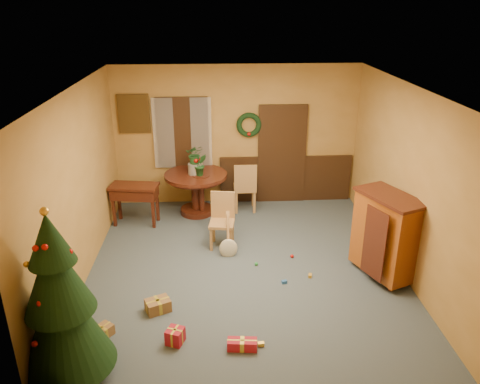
{
  "coord_description": "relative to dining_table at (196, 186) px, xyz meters",
  "views": [
    {
      "loc": [
        -0.43,
        -6.59,
        4.06
      ],
      "look_at": [
        -0.05,
        0.4,
        1.17
      ],
      "focal_mm": 35.0,
      "sensor_mm": 36.0,
      "label": 1
    }
  ],
  "objects": [
    {
      "name": "gift_d",
      "position": [
        0.69,
        -4.08,
        -0.54
      ],
      "size": [
        0.38,
        0.19,
        0.13
      ],
      "color": "#A41525",
      "rests_on": "floor"
    },
    {
      "name": "writing_desk",
      "position": [
        -1.16,
        -0.41,
        0.0
      ],
      "size": [
        0.96,
        0.57,
        0.8
      ],
      "color": "black",
      "rests_on": "floor"
    },
    {
      "name": "centerpiece_plant",
      "position": [
        -0.0,
        0.0,
        0.66
      ],
      "size": [
        0.34,
        0.3,
        0.38
      ],
      "primitive_type": "imported",
      "color": "#1E4C23",
      "rests_on": "urn"
    },
    {
      "name": "toy_d",
      "position": [
        1.67,
        -1.89,
        -0.57
      ],
      "size": [
        0.06,
        0.06,
        0.06
      ],
      "primitive_type": "sphere",
      "color": "#BA130C",
      "rests_on": "floor"
    },
    {
      "name": "stand_plant",
      "position": [
        0.11,
        -0.13,
        0.49
      ],
      "size": [
        0.29,
        0.26,
        0.43
      ],
      "primitive_type": "imported",
      "rotation": [
        0.0,
        0.0,
        0.34
      ],
      "color": "#19471E",
      "rests_on": "plant_stand"
    },
    {
      "name": "gift_a",
      "position": [
        -0.44,
        -3.24,
        -0.51
      ],
      "size": [
        0.4,
        0.36,
        0.18
      ],
      "color": "brown",
      "rests_on": "floor"
    },
    {
      "name": "toy_b",
      "position": [
        1.04,
        -2.11,
        -0.57
      ],
      "size": [
        0.06,
        0.06,
        0.06
      ],
      "primitive_type": "sphere",
      "color": "#258A3A",
      "rests_on": "floor"
    },
    {
      "name": "toy_e",
      "position": [
        0.93,
        -4.04,
        -0.58
      ],
      "size": [
        0.08,
        0.06,
        0.05
      ],
      "primitive_type": "cube",
      "rotation": [
        0.0,
        0.0,
        0.1
      ],
      "color": "yellow",
      "rests_on": "floor"
    },
    {
      "name": "gift_b",
      "position": [
        -0.15,
        -3.92,
        -0.5
      ],
      "size": [
        0.26,
        0.26,
        0.21
      ],
      "color": "#A41525",
      "rests_on": "floor"
    },
    {
      "name": "plant_stand",
      "position": [
        0.11,
        -0.13,
        -0.06
      ],
      "size": [
        0.34,
        0.34,
        0.87
      ],
      "color": "black",
      "rests_on": "floor"
    },
    {
      "name": "gift_c",
      "position": [
        -1.11,
        -3.75,
        -0.53
      ],
      "size": [
        0.31,
        0.32,
        0.15
      ],
      "color": "brown",
      "rests_on": "floor"
    },
    {
      "name": "guitar",
      "position": [
        0.59,
        -1.78,
        -0.24
      ],
      "size": [
        0.34,
        0.49,
        0.71
      ],
      "primitive_type": null,
      "rotation": [
        -0.49,
        0.0,
        -0.07
      ],
      "color": "beige",
      "rests_on": "floor"
    },
    {
      "name": "christmas_tree",
      "position": [
        -1.31,
        -4.42,
        0.42
      ],
      "size": [
        1.05,
        1.05,
        2.16
      ],
      "color": "#382111",
      "rests_on": "floor"
    },
    {
      "name": "toy_a",
      "position": [
        1.43,
        -2.65,
        -0.58
      ],
      "size": [
        0.09,
        0.07,
        0.05
      ],
      "primitive_type": "cube",
      "rotation": [
        0.0,
        0.0,
        0.26
      ],
      "color": "#285FB0",
      "rests_on": "floor"
    },
    {
      "name": "room_envelope",
      "position": [
        1.05,
        0.56,
        0.51
      ],
      "size": [
        5.5,
        5.5,
        5.5
      ],
      "color": "#374351",
      "rests_on": "ground"
    },
    {
      "name": "chair_far",
      "position": [
        0.99,
        0.04,
        -0.04
      ],
      "size": [
        0.46,
        0.46,
        1.05
      ],
      "color": "olive",
      "rests_on": "floor"
    },
    {
      "name": "urn",
      "position": [
        0.0,
        0.0,
        0.36
      ],
      "size": [
        0.29,
        0.29,
        0.21
      ],
      "primitive_type": "cylinder",
      "color": "slate",
      "rests_on": "dining_table"
    },
    {
      "name": "toy_c",
      "position": [
        1.86,
        -2.5,
        -0.58
      ],
      "size": [
        0.07,
        0.09,
        0.05
      ],
      "primitive_type": "cube",
      "rotation": [
        0.0,
        0.0,
        1.3
      ],
      "color": "gold",
      "rests_on": "floor"
    },
    {
      "name": "dining_table",
      "position": [
        0.0,
        0.0,
        0.0
      ],
      "size": [
        1.25,
        1.25,
        0.86
      ],
      "color": "black",
      "rests_on": "floor"
    },
    {
      "name": "chair_near",
      "position": [
        0.5,
        -1.35,
        -0.08
      ],
      "size": [
        0.47,
        0.47,
        0.97
      ],
      "color": "olive",
      "rests_on": "floor"
    },
    {
      "name": "sideboard",
      "position": [
        2.99,
        -2.5,
        0.14
      ],
      "size": [
        0.94,
        1.21,
        1.38
      ],
      "color": "#531F09",
      "rests_on": "floor"
    }
  ]
}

